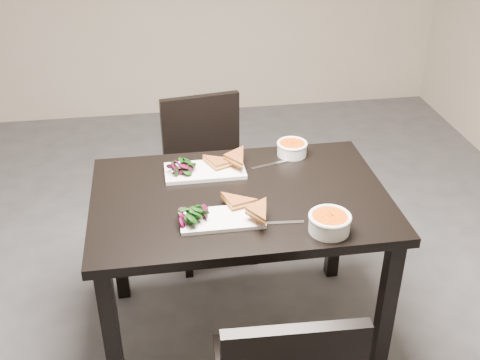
{
  "coord_description": "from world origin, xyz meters",
  "views": [
    {
      "loc": [
        0.15,
        -2.09,
        2.0
      ],
      "look_at": [
        0.47,
        -0.1,
        0.82
      ],
      "focal_mm": 43.8,
      "sensor_mm": 36.0,
      "label": 1
    }
  ],
  "objects": [
    {
      "name": "plate_near",
      "position": [
        0.37,
        -0.27,
        0.76
      ],
      "size": [
        0.32,
        0.16,
        0.02
      ],
      "primitive_type": "cube",
      "color": "white",
      "rests_on": "table"
    },
    {
      "name": "table",
      "position": [
        0.47,
        -0.1,
        0.65
      ],
      "size": [
        1.2,
        0.8,
        0.75
      ],
      "color": "black",
      "rests_on": "ground"
    },
    {
      "name": "cutlery_near",
      "position": [
        0.58,
        -0.32,
        0.75
      ],
      "size": [
        0.18,
        0.03,
        0.0
      ],
      "primitive_type": "cube",
      "rotation": [
        0.0,
        0.0,
        -0.08
      ],
      "color": "silver",
      "rests_on": "table"
    },
    {
      "name": "salad_far",
      "position": [
        0.24,
        0.1,
        0.79
      ],
      "size": [
        0.11,
        0.1,
        0.05
      ],
      "primitive_type": null,
      "color": "black",
      "rests_on": "plate_far"
    },
    {
      "name": "chair_far",
      "position": [
        0.4,
        0.62,
        0.48
      ],
      "size": [
        0.48,
        0.48,
        0.85
      ],
      "rotation": [
        0.0,
        0.0,
        0.15
      ],
      "color": "black",
      "rests_on": "ground"
    },
    {
      "name": "sandwich_far",
      "position": [
        0.41,
        0.09,
        0.8
      ],
      "size": [
        0.21,
        0.18,
        0.06
      ],
      "primitive_type": null,
      "rotation": [
        0.0,
        0.0,
        0.39
      ],
      "color": "#A54E22",
      "rests_on": "plate_far"
    },
    {
      "name": "ground",
      "position": [
        0.0,
        0.0,
        0.0
      ],
      "size": [
        5.0,
        5.0,
        0.0
      ],
      "primitive_type": "plane",
      "color": "#47474C",
      "rests_on": "ground"
    },
    {
      "name": "plate_far",
      "position": [
        0.34,
        0.1,
        0.76
      ],
      "size": [
        0.34,
        0.17,
        0.02
      ],
      "primitive_type": "cube",
      "color": "white",
      "rests_on": "table"
    },
    {
      "name": "cutlery_far",
      "position": [
        0.63,
        0.13,
        0.75
      ],
      "size": [
        0.18,
        0.06,
        0.0
      ],
      "primitive_type": "cube",
      "rotation": [
        0.0,
        0.0,
        0.27
      ],
      "color": "silver",
      "rests_on": "table"
    },
    {
      "name": "sandwich_near",
      "position": [
        0.43,
        -0.26,
        0.79
      ],
      "size": [
        0.18,
        0.16,
        0.05
      ],
      "primitive_type": null,
      "rotation": [
        0.0,
        0.0,
        0.28
      ],
      "color": "#A54E22",
      "rests_on": "plate_near"
    },
    {
      "name": "soup_bowl_near",
      "position": [
        0.75,
        -0.4,
        0.79
      ],
      "size": [
        0.16,
        0.16,
        0.07
      ],
      "color": "white",
      "rests_on": "table"
    },
    {
      "name": "salad_near",
      "position": [
        0.27,
        -0.27,
        0.79
      ],
      "size": [
        0.1,
        0.09,
        0.04
      ],
      "primitive_type": null,
      "color": "black",
      "rests_on": "plate_near"
    },
    {
      "name": "soup_bowl_far",
      "position": [
        0.75,
        0.21,
        0.79
      ],
      "size": [
        0.14,
        0.14,
        0.06
      ],
      "color": "white",
      "rests_on": "table"
    }
  ]
}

